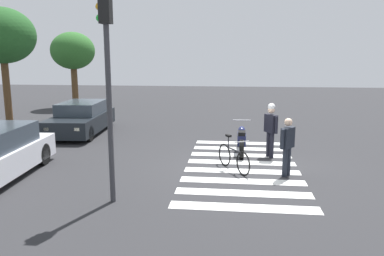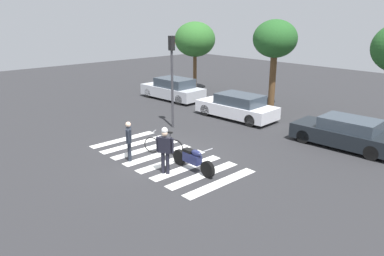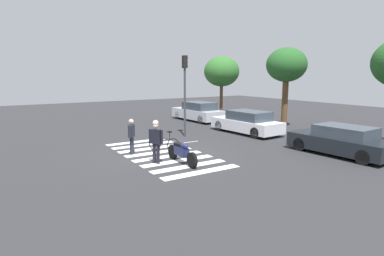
# 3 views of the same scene
# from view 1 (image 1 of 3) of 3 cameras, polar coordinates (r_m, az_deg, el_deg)

# --- Properties ---
(ground_plane) EXTENTS (60.00, 60.00, 0.00)m
(ground_plane) POSITION_cam_1_polar(r_m,az_deg,el_deg) (11.57, 7.42, -5.76)
(ground_plane) COLOR #2B2B2D
(police_motorcycle) EXTENTS (2.20, 0.62, 1.03)m
(police_motorcycle) POSITION_cam_1_polar(r_m,az_deg,el_deg) (13.11, 7.43, -1.74)
(police_motorcycle) COLOR black
(police_motorcycle) RESTS_ON ground_plane
(leaning_bicycle) EXTENTS (1.51, 0.92, 1.00)m
(leaning_bicycle) POSITION_cam_1_polar(r_m,az_deg,el_deg) (11.07, 6.21, -4.45)
(leaning_bicycle) COLOR black
(leaning_bicycle) RESTS_ON ground_plane
(officer_on_foot) EXTENTS (0.55, 0.43, 1.62)m
(officer_on_foot) POSITION_cam_1_polar(r_m,az_deg,el_deg) (10.71, 14.09, -2.29)
(officer_on_foot) COLOR #1E232D
(officer_on_foot) RESTS_ON ground_plane
(officer_by_motorcycle) EXTENTS (0.59, 0.42, 1.78)m
(officer_by_motorcycle) POSITION_cam_1_polar(r_m,az_deg,el_deg) (12.57, 11.70, 0.26)
(officer_by_motorcycle) COLOR black
(officer_by_motorcycle) RESTS_ON ground_plane
(crosswalk_stripes) EXTENTS (6.75, 3.31, 0.01)m
(crosswalk_stripes) POSITION_cam_1_polar(r_m,az_deg,el_deg) (11.57, 7.42, -5.74)
(crosswalk_stripes) COLOR silver
(crosswalk_stripes) RESTS_ON ground_plane
(car_black_suv) EXTENTS (4.47, 2.07, 1.34)m
(car_black_suv) POSITION_cam_1_polar(r_m,az_deg,el_deg) (16.89, -16.23, 1.38)
(car_black_suv) COLOR black
(car_black_suv) RESTS_ON ground_plane
(traffic_light_pole) EXTENTS (0.24, 0.33, 4.63)m
(traffic_light_pole) POSITION_cam_1_polar(r_m,az_deg,el_deg) (8.44, -12.61, 9.20)
(traffic_light_pole) COLOR #38383D
(traffic_light_pole) RESTS_ON ground_plane
(street_tree_far) EXTENTS (2.84, 2.84, 5.34)m
(street_tree_far) POSITION_cam_1_polar(r_m,az_deg,el_deg) (18.90, -26.57, 12.17)
(street_tree_far) COLOR brown
(street_tree_far) RESTS_ON ground_plane
(street_tree_end) EXTENTS (2.71, 2.71, 4.72)m
(street_tree_end) POSITION_cam_1_polar(r_m,az_deg,el_deg) (25.40, -17.41, 10.87)
(street_tree_end) COLOR brown
(street_tree_end) RESTS_ON ground_plane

